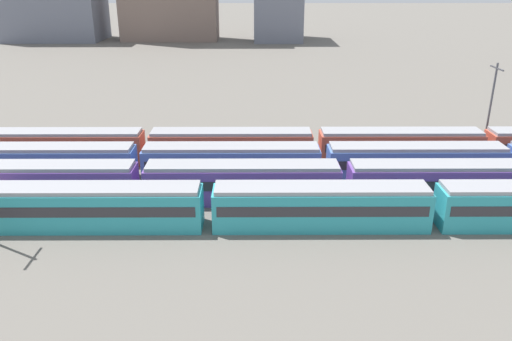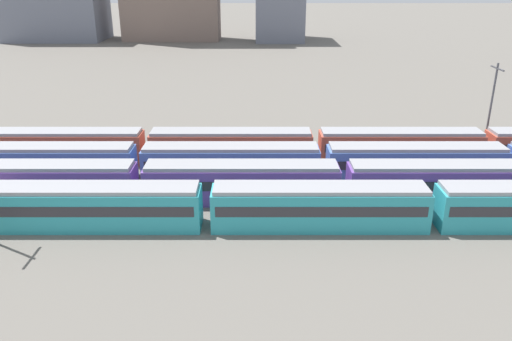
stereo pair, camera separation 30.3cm
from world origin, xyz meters
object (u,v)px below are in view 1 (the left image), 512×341
train_track_1 (445,182)px  train_track_2 (507,162)px  train_track_3 (484,146)px  catenary_pole_1 (491,104)px  train_track_0 (434,206)px

train_track_1 → train_track_2: bearing=32.4°
train_track_3 → catenary_pole_1: (1.50, 3.25, 3.95)m
train_track_2 → train_track_3: 5.20m
train_track_1 → train_track_3: 13.12m
train_track_1 → catenary_pole_1: size_ratio=8.84×
train_track_2 → train_track_0: bearing=-136.7°
train_track_1 → catenary_pole_1: 17.09m
train_track_3 → train_track_2: bearing=-87.7°
train_track_0 → train_track_3: bearing=55.3°
train_track_2 → catenary_pole_1: catenary_pole_1 is taller
train_track_0 → catenary_pole_1: catenary_pole_1 is taller
train_track_3 → catenary_pole_1: catenary_pole_1 is taller
train_track_0 → train_track_1: bearing=61.5°
train_track_1 → train_track_2: same height
train_track_1 → train_track_3: (7.99, 10.40, 0.00)m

